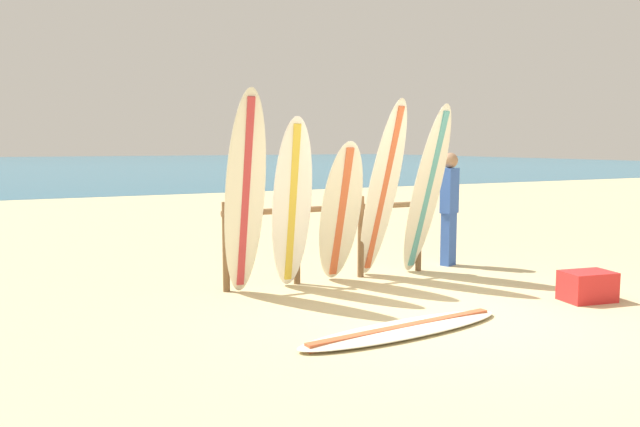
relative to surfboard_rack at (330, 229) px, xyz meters
The scene contains 11 objects.
ground_plane 2.32m from the surfboard_rack, 78.36° to the right, with size 120.00×120.00×0.00m, color #CCB784.
ocean_water 55.85m from the surfboard_rack, 89.54° to the left, with size 120.00×80.00×0.01m, color #196B93.
surfboard_rack is the anchor object (origin of this frame).
surfboard_leaning_far_left 1.55m from the surfboard_rack, 162.28° to the right, with size 0.57×0.85×2.54m.
surfboard_leaning_left 0.87m from the surfboard_rack, 155.98° to the right, with size 0.63×0.78×2.24m.
surfboard_leaning_center_left 0.39m from the surfboard_rack, 89.07° to the right, with size 0.69×0.94×1.94m.
surfboard_leaning_center 0.90m from the surfboard_rack, 23.51° to the right, with size 0.49×0.96×2.49m.
surfboard_leaning_center_right 1.50m from the surfboard_rack, 13.54° to the right, with size 0.62×0.86×2.45m.
surfboard_lying_on_sand 2.62m from the surfboard_rack, 100.10° to the right, with size 2.52×0.81×0.08m.
beachgoer_standing 2.18m from the surfboard_rack, ahead, with size 0.33×0.27×1.75m.
cooler_box 3.35m from the surfboard_rack, 46.84° to the right, with size 0.60×0.40×0.36m, color red.
Camera 1 is at (-4.37, -5.44, 1.88)m, focal length 35.14 mm.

